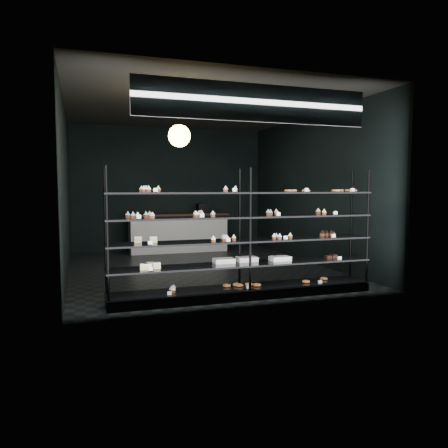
% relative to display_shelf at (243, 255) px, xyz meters
% --- Properties ---
extents(room, '(5.01, 6.01, 3.20)m').
position_rel_display_shelf_xyz_m(room, '(-0.01, 2.45, 0.97)').
color(room, black).
rests_on(room, ground).
extents(display_shelf, '(4.00, 0.50, 1.91)m').
position_rel_display_shelf_xyz_m(display_shelf, '(0.00, 0.00, 0.00)').
color(display_shelf, black).
rests_on(display_shelf, room).
extents(signage, '(3.30, 0.05, 0.50)m').
position_rel_display_shelf_xyz_m(signage, '(-0.01, -0.48, 2.12)').
color(signage, '#0B1338').
rests_on(signage, room).
extents(pendant_lamp, '(0.35, 0.35, 0.91)m').
position_rel_display_shelf_xyz_m(pendant_lamp, '(-0.74, 0.93, 1.82)').
color(pendant_lamp, black).
rests_on(pendant_lamp, room).
extents(service_counter, '(2.55, 0.65, 1.23)m').
position_rel_display_shelf_xyz_m(service_counter, '(0.10, 4.95, -0.13)').
color(service_counter, beige).
rests_on(service_counter, room).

